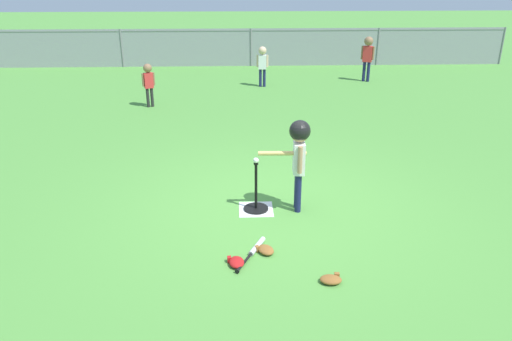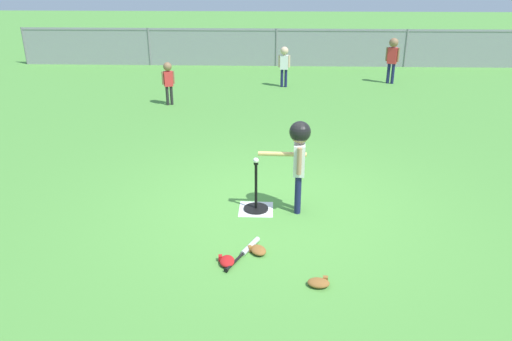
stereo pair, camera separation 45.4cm
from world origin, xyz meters
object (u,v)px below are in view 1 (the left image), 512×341
object	(u,v)px
batter_child	(299,147)
fielder_near_right	(262,61)
batting_tee	(256,202)
fielder_deep_left	(368,53)
baseball_on_tee	(256,160)
spare_bat_silver	(255,249)
glove_by_plate	(331,279)
fielder_deep_right	(148,79)
glove_near_bats	(265,250)
glove_tossed_aside	(236,262)

from	to	relation	value
batter_child	fielder_near_right	world-z (taller)	batter_child
batting_tee	fielder_deep_left	bearing A→B (deg)	66.39
baseball_on_tee	fielder_near_right	xyz separation A→B (m)	(0.45, 7.04, -0.02)
batter_child	fielder_near_right	xyz separation A→B (m)	(-0.08, 7.06, -0.19)
spare_bat_silver	glove_by_plate	size ratio (longest dim) A/B	2.85
batting_tee	spare_bat_silver	size ratio (longest dim) A/B	0.97
baseball_on_tee	batter_child	bearing A→B (deg)	-1.80
batting_tee	batter_child	size ratio (longest dim) A/B	0.54
baseball_on_tee	glove_by_plate	distance (m)	1.88
fielder_deep_right	spare_bat_silver	xyz separation A→B (m)	(2.11, -6.17, -0.59)
fielder_deep_right	batting_tee	bearing A→B (deg)	-67.15
batter_child	fielder_deep_left	xyz separation A→B (m)	(2.78, 7.58, -0.09)
batter_child	glove_near_bats	distance (m)	1.40
baseball_on_tee	batter_child	size ratio (longest dim) A/B	0.06
batter_child	spare_bat_silver	distance (m)	1.43
fielder_near_right	glove_by_plate	world-z (taller)	fielder_near_right
glove_near_bats	glove_tossed_aside	bearing A→B (deg)	-144.52
glove_by_plate	glove_near_bats	size ratio (longest dim) A/B	0.88
fielder_deep_left	batter_child	bearing A→B (deg)	-110.12
batting_tee	fielder_deep_right	bearing A→B (deg)	112.85
fielder_near_right	glove_tossed_aside	world-z (taller)	fielder_near_right
batter_child	glove_tossed_aside	size ratio (longest dim) A/B	5.12
batting_tee	fielder_near_right	size ratio (longest dim) A/B	0.63
batting_tee	fielder_deep_right	world-z (taller)	fielder_deep_right
baseball_on_tee	spare_bat_silver	bearing A→B (deg)	-93.19
batting_tee	batter_child	bearing A→B (deg)	-1.80
baseball_on_tee	glove_tossed_aside	distance (m)	1.46
batter_child	fielder_near_right	size ratio (longest dim) A/B	1.17
fielder_near_right	glove_tossed_aside	size ratio (longest dim) A/B	4.39
batting_tee	spare_bat_silver	xyz separation A→B (m)	(-0.06, -1.03, -0.07)
batter_child	glove_near_bats	world-z (taller)	batter_child
batter_child	spare_bat_silver	bearing A→B (deg)	-120.10
baseball_on_tee	spare_bat_silver	distance (m)	1.22
batting_tee	glove_near_bats	bearing A→B (deg)	-86.56
batting_tee	fielder_deep_right	xyz separation A→B (m)	(-2.17, 5.14, 0.52)
fielder_near_right	glove_near_bats	xyz separation A→B (m)	(-0.38, -8.09, -0.63)
glove_near_bats	batting_tee	bearing A→B (deg)	93.44
glove_by_plate	batter_child	bearing A→B (deg)	95.62
batting_tee	glove_near_bats	world-z (taller)	batting_tee
fielder_deep_left	glove_tossed_aside	world-z (taller)	fielder_deep_left
batting_tee	spare_bat_silver	distance (m)	1.03
baseball_on_tee	glove_tossed_aside	world-z (taller)	baseball_on_tee
batting_tee	fielder_near_right	bearing A→B (deg)	86.37
fielder_deep_right	fielder_deep_left	bearing A→B (deg)	23.88
baseball_on_tee	fielder_near_right	distance (m)	7.06
baseball_on_tee	glove_near_bats	world-z (taller)	baseball_on_tee
spare_bat_silver	glove_near_bats	xyz separation A→B (m)	(0.12, -0.02, 0.01)
fielder_near_right	glove_by_plate	distance (m)	8.70
batting_tee	baseball_on_tee	xyz separation A→B (m)	(0.00, 0.00, 0.59)
fielder_deep_left	glove_by_plate	bearing A→B (deg)	-105.90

